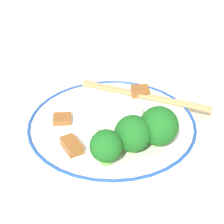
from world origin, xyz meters
TOP-DOWN VIEW (x-y plane):
  - ground_plane at (0.00, 0.00)m, footprint 3.00×3.00m
  - plate at (0.00, 0.00)m, footprint 0.26×0.26m
  - rice_mound at (-0.00, 0.00)m, footprint 0.10×0.09m
  - broccoli_back_left at (0.03, -0.09)m, footprint 0.04×0.04m
  - broccoli_back_center at (0.05, -0.05)m, footprint 0.05×0.05m
  - broccoli_back_right at (0.08, -0.02)m, footprint 0.05×0.05m
  - meat_near_front at (-0.07, -0.02)m, footprint 0.04×0.04m
  - meat_near_left at (0.01, 0.10)m, footprint 0.04×0.04m
  - meat_near_right at (-0.04, 0.02)m, footprint 0.03×0.03m
  - meat_near_back at (-0.03, -0.08)m, footprint 0.04×0.04m
  - chopsticks at (0.02, 0.09)m, footprint 0.23×0.02m

SIDE VIEW (x-z plane):
  - ground_plane at x=0.00m, z-range 0.00..0.00m
  - plate at x=0.00m, z-range 0.00..0.02m
  - chopsticks at x=0.02m, z-range 0.01..0.02m
  - meat_near_right at x=-0.04m, z-range 0.01..0.02m
  - meat_near_front at x=-0.07m, z-range 0.01..0.02m
  - meat_near_back at x=-0.03m, z-range 0.01..0.03m
  - meat_near_left at x=0.01m, z-range 0.01..0.03m
  - rice_mound at x=0.00m, z-range 0.01..0.06m
  - broccoli_back_left at x=0.03m, z-range 0.02..0.06m
  - broccoli_back_center at x=0.05m, z-range 0.02..0.07m
  - broccoli_back_right at x=0.08m, z-range 0.02..0.08m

